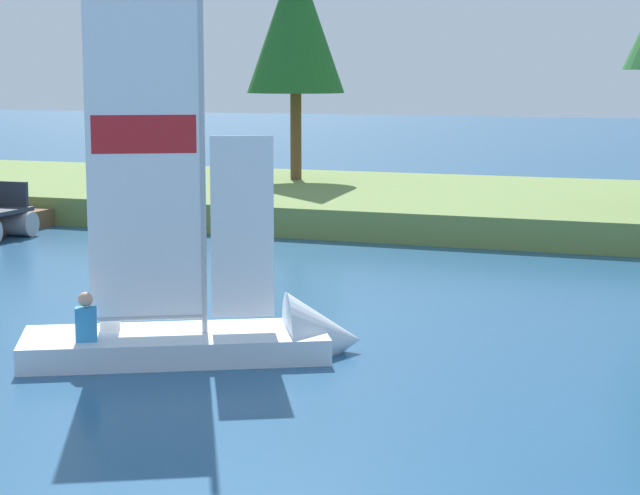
# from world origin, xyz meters

# --- Properties ---
(shore_bank) EXTENTS (80.00, 10.59, 0.73)m
(shore_bank) POSITION_xyz_m (0.00, 26.67, 0.36)
(shore_bank) COLOR olive
(shore_bank) RESTS_ON ground
(shoreline_tree_midleft) EXTENTS (2.92, 2.92, 6.78)m
(shoreline_tree_midleft) POSITION_xyz_m (-7.90, 28.48, 5.39)
(shoreline_tree_midleft) COLOR brown
(shoreline_tree_midleft) RESTS_ON shore_bank
(sailboat) EXTENTS (4.85, 3.60, 5.96)m
(sailboat) POSITION_xyz_m (-1.28, 10.28, 0.35)
(sailboat) COLOR silver
(sailboat) RESTS_ON ground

